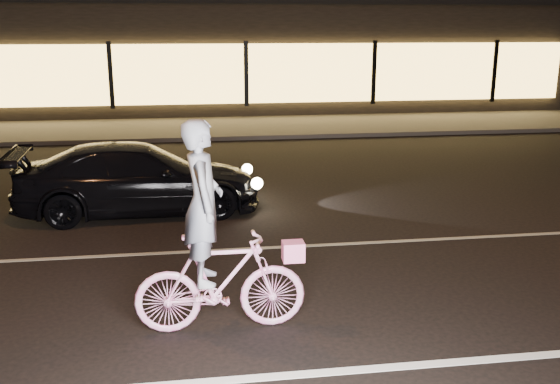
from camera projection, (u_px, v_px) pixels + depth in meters
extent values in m
plane|color=black|center=(363.00, 301.00, 7.49)|extent=(90.00, 90.00, 0.00)
cube|color=silver|center=(405.00, 366.00, 6.05)|extent=(60.00, 0.12, 0.01)
cube|color=gray|center=(327.00, 245.00, 9.40)|extent=(60.00, 0.10, 0.01)
cube|color=#383533|center=(252.00, 127.00, 19.89)|extent=(30.00, 4.00, 0.12)
cube|color=black|center=(236.00, 56.00, 25.13)|extent=(25.00, 8.00, 4.00)
cube|color=black|center=(235.00, 3.00, 24.59)|extent=(25.40, 8.40, 0.30)
cube|color=#FBC257|center=(246.00, 74.00, 21.31)|extent=(23.00, 0.15, 2.00)
cube|color=black|center=(111.00, 75.00, 20.60)|extent=(0.15, 0.08, 2.20)
cube|color=black|center=(246.00, 74.00, 21.23)|extent=(0.15, 0.08, 2.20)
cube|color=black|center=(374.00, 72.00, 21.87)|extent=(0.15, 0.08, 2.20)
cube|color=black|center=(494.00, 71.00, 22.50)|extent=(0.15, 0.08, 2.20)
imported|color=#FF45AA|center=(220.00, 282.00, 6.66)|extent=(1.83, 0.52, 1.10)
imported|color=white|center=(203.00, 203.00, 6.40)|extent=(0.41, 0.63, 1.73)
cube|color=#FE57A2|center=(293.00, 251.00, 6.69)|extent=(0.23, 0.19, 0.21)
imported|color=black|center=(139.00, 178.00, 10.91)|extent=(4.30, 1.94, 1.22)
sphere|color=#FFF2BF|center=(247.00, 169.00, 11.84)|extent=(0.20, 0.20, 0.20)
sphere|color=#FFF2BF|center=(257.00, 183.00, 10.78)|extent=(0.20, 0.20, 0.20)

